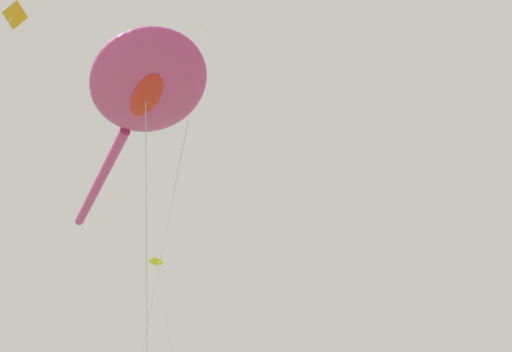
{
  "coord_description": "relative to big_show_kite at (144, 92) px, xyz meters",
  "views": [
    {
      "loc": [
        -7.26,
        -1.11,
        1.63
      ],
      "look_at": [
        -1.06,
        7.43,
        8.65
      ],
      "focal_mm": 36.84,
      "sensor_mm": 36.0,
      "label": 1
    }
  ],
  "objects": [
    {
      "name": "big_show_kite",
      "position": [
        0.0,
        0.0,
        0.0
      ],
      "size": [
        4.52,
        11.34,
        12.7
      ],
      "rotation": [
        0.0,
        0.0,
        -1.71
      ],
      "color": "#CC3899",
      "rests_on": "ground"
    },
    {
      "name": "small_kite_streamer_purple",
      "position": [
        8.1,
        15.64,
        2.25
      ],
      "size": [
        4.43,
        1.46,
        14.87
      ],
      "rotation": [
        0.0,
        0.0,
        0.19
      ],
      "color": "yellow",
      "rests_on": "ground"
    }
  ]
}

